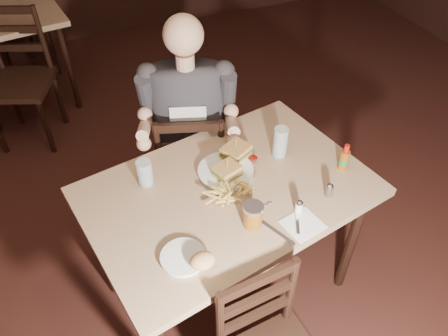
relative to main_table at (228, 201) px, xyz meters
name	(u,v)px	position (x,y,z in m)	size (l,w,h in m)	color
room_shell	(310,70)	(0.21, -0.17, 0.71)	(7.00, 7.00, 7.00)	black
main_table	(228,201)	(0.00, 0.00, 0.00)	(1.36, 1.04, 0.77)	tan
bg_table	(5,24)	(-0.86, 2.33, -0.01)	(0.91, 0.91, 0.77)	tan
chair_far	(192,163)	(0.01, 0.57, -0.26)	(0.40, 0.43, 0.86)	black
bg_chair_far	(12,23)	(-0.86, 2.88, -0.24)	(0.42, 0.46, 0.91)	black
bg_chair_near	(18,84)	(-0.86, 1.78, -0.21)	(0.44, 0.48, 0.95)	black
diner	(188,103)	(0.00, 0.53, 0.19)	(0.51, 0.40, 0.88)	#2D2B30
dinner_plate	(226,172)	(0.03, 0.10, 0.09)	(0.25, 0.25, 0.01)	white
sandwich_left	(227,168)	(0.02, 0.06, 0.14)	(0.10, 0.09, 0.09)	tan
sandwich_right	(236,148)	(0.11, 0.17, 0.15)	(0.12, 0.10, 0.10)	tan
fries_pile	(229,192)	(-0.02, -0.05, 0.11)	(0.24, 0.17, 0.04)	#DDBC56
ketchup_dollop	(253,158)	(0.18, 0.12, 0.10)	(0.04, 0.04, 0.01)	maroon
glass_left	(145,173)	(-0.32, 0.17, 0.14)	(0.07, 0.07, 0.12)	silver
glass_right	(280,142)	(0.31, 0.12, 0.16)	(0.07, 0.07, 0.15)	silver
hot_sauce	(345,157)	(0.53, -0.08, 0.15)	(0.04, 0.04, 0.14)	brown
salt_shaker	(299,207)	(0.22, -0.23, 0.11)	(0.03, 0.03, 0.06)	white
pepper_shaker	(329,190)	(0.38, -0.20, 0.11)	(0.03, 0.03, 0.06)	#38332D
syrup_dispenser	(253,215)	(0.01, -0.22, 0.13)	(0.08, 0.08, 0.11)	brown
napkin	(303,224)	(0.20, -0.30, 0.08)	(0.15, 0.14, 0.00)	white
knife	(276,232)	(0.08, -0.30, 0.08)	(0.01, 0.19, 0.00)	silver
fork	(297,218)	(0.19, -0.26, 0.09)	(0.01, 0.17, 0.01)	silver
side_plate	(183,258)	(-0.30, -0.28, 0.09)	(0.17, 0.17, 0.01)	white
bread_roll	(202,261)	(-0.24, -0.34, 0.12)	(0.09, 0.08, 0.06)	#DFAC5E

